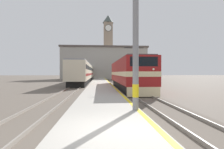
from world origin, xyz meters
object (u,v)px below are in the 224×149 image
at_px(passenger_train, 86,72).
at_px(catenary_mast, 137,34).
at_px(clock_tower, 108,45).
at_px(locomotive_train, 128,74).

distance_m(passenger_train, catenary_mast, 36.77).
bearing_deg(clock_tower, passenger_train, -105.53).
distance_m(locomotive_train, passenger_train, 23.42).
relative_size(locomotive_train, passenger_train, 0.37).
xyz_separation_m(locomotive_train, passenger_train, (-6.82, 22.40, 0.22)).
height_order(passenger_train, clock_tower, clock_tower).
bearing_deg(catenary_mast, passenger_train, 97.67).
height_order(catenary_mast, clock_tower, clock_tower).
height_order(locomotive_train, passenger_train, locomotive_train).
height_order(locomotive_train, clock_tower, clock_tower).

